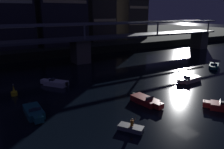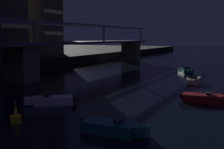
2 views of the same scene
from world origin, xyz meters
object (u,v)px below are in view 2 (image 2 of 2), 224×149
Objects in this scene: speedboat_mid_left at (204,98)px; speedboat_mid_center at (193,80)px; speedboat_near_left at (113,128)px; speedboat_mid_right at (51,100)px; river_bridge at (20,53)px; speedboat_far_left at (186,71)px; channel_buoy at (16,117)px; tower_east_low at (40,1)px.

speedboat_mid_left and speedboat_mid_center have the same top height.
speedboat_near_left is 1.12× the size of speedboat_mid_right.
river_bridge is 19.26× the size of speedboat_far_left.
speedboat_near_left is at bearing -174.84° from speedboat_far_left.
speedboat_mid_center is 2.96× the size of channel_buoy.
speedboat_mid_center is 1.12× the size of speedboat_mid_right.
speedboat_mid_left is 1.00× the size of speedboat_mid_center.
speedboat_mid_right is 0.96× the size of speedboat_far_left.
speedboat_near_left is 39.16m from speedboat_far_left.
tower_east_low is 6.28× the size of speedboat_mid_right.
speedboat_mid_right is at bearing -139.22° from tower_east_low.
tower_east_low reaches higher than speedboat_mid_right.
tower_east_low is 5.62× the size of speedboat_mid_center.
speedboat_mid_center and speedboat_far_left have the same top height.
channel_buoy is at bearing -142.13° from tower_east_low.
speedboat_far_left is at bearing -10.42° from speedboat_mid_right.
tower_east_low reaches higher than speedboat_mid_left.
speedboat_far_left is (12.66, 3.96, 0.00)m from speedboat_mid_center.
tower_east_low is 45.37m from speedboat_far_left.
river_bridge is at bearing -144.96° from tower_east_low.
river_bridge is at bearing 113.21° from speedboat_mid_center.
speedboat_mid_right is at bearing -126.98° from river_bridge.
river_bridge is 17.88× the size of speedboat_mid_center.
speedboat_far_left is at bearing 5.16° from speedboat_near_left.
speedboat_mid_center is at bearing -25.82° from speedboat_mid_right.
speedboat_mid_right is at bearing 60.99° from speedboat_near_left.
channel_buoy is at bearing 98.08° from speedboat_near_left.
speedboat_mid_right is at bearing 169.58° from speedboat_far_left.
speedboat_mid_center is at bearing -113.87° from tower_east_low.
speedboat_mid_left is (-2.34, -27.86, -4.09)m from river_bridge.
speedboat_mid_right is (-10.59, -14.06, -4.09)m from river_bridge.
river_bridge is at bearing 53.02° from speedboat_mid_right.
tower_east_low is 62.55m from channel_buoy.
river_bridge reaches higher than speedboat_near_left.
speedboat_mid_left is 19.17m from channel_buoy.
channel_buoy is (-40.15, 4.59, 0.06)m from speedboat_far_left.
speedboat_near_left is 26.35m from speedboat_mid_center.
speedboat_near_left and speedboat_mid_left have the same top height.
tower_east_low is at bearing 79.75° from speedboat_far_left.
speedboat_mid_right is at bearing 120.85° from speedboat_mid_left.
tower_east_low is 6.05× the size of speedboat_far_left.
speedboat_near_left and speedboat_mid_center have the same top height.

